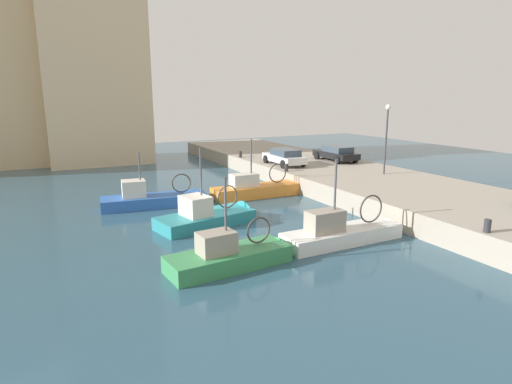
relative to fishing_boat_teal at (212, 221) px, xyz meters
name	(u,v)px	position (x,y,z in m)	size (l,w,h in m)	color
water_surface	(226,221)	(0.85, 0.16, -0.14)	(80.00, 80.00, 0.00)	#2D5166
quay_wall	(387,190)	(12.35, 0.16, 0.46)	(9.00, 56.00, 1.20)	#9E9384
fishing_boat_teal	(212,221)	(0.00, 0.00, 0.00)	(6.17, 3.15, 5.03)	teal
fishing_boat_orange	(259,194)	(5.16, 4.56, -0.01)	(6.77, 1.89, 4.64)	orange
fishing_boat_blue	(160,204)	(-1.51, 5.05, -0.02)	(7.14, 2.69, 4.20)	#2D60B7
fishing_boat_green	(237,262)	(-1.17, -5.71, -0.03)	(5.92, 2.20, 4.45)	#388951
fishing_boat_white	(347,238)	(4.61, -5.43, 0.00)	(6.76, 1.89, 4.66)	white
parked_car_black	(336,153)	(14.55, 8.61, 1.71)	(2.05, 4.35, 1.25)	black
parked_car_white	(284,157)	(9.55, 8.73, 1.73)	(2.05, 4.32, 1.29)	silver
mooring_bollard_south	(487,226)	(8.20, -9.84, 1.33)	(0.28, 0.28, 0.55)	#2D2D33
mooring_bollard_mid	(286,168)	(8.20, 6.16, 1.33)	(0.28, 0.28, 0.55)	#2D2D33
mooring_bollard_north	(240,154)	(8.20, 14.16, 1.33)	(0.28, 0.28, 0.55)	#2D2D33
quay_streetlamp	(387,128)	(13.85, 2.15, 4.31)	(0.36, 0.36, 4.83)	#38383D
waterfront_building_west	(91,40)	(-2.29, 25.37, 11.63)	(9.78, 8.07, 23.50)	beige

